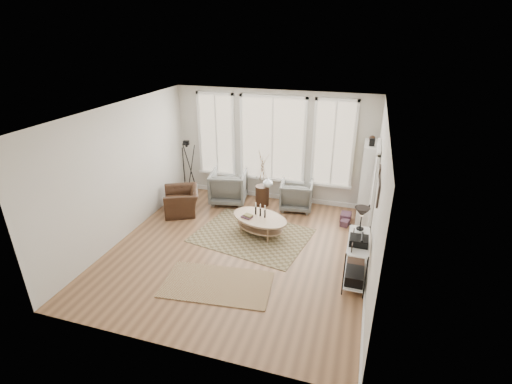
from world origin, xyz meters
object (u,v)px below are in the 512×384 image
(armchair_left, at_px, (229,187))
(armchair_right, at_px, (296,195))
(bookcase, at_px, (367,182))
(side_table, at_px, (262,180))
(low_shelf, at_px, (357,255))
(coffee_table, at_px, (259,221))
(accent_chair, at_px, (182,201))

(armchair_left, xyz_separation_m, armchair_right, (1.80, 0.13, -0.06))
(bookcase, distance_m, side_table, 2.57)
(low_shelf, height_order, coffee_table, low_shelf)
(bookcase, xyz_separation_m, armchair_left, (-3.47, -0.07, -0.53))
(armchair_right, xyz_separation_m, side_table, (-0.89, -0.06, 0.35))
(armchair_left, bearing_deg, coffee_table, 121.55)
(bookcase, distance_m, armchair_left, 3.51)
(accent_chair, bearing_deg, side_table, 91.13)
(low_shelf, xyz_separation_m, accent_chair, (-4.32, 1.53, -0.20))
(bookcase, bearing_deg, side_table, -179.89)
(coffee_table, distance_m, side_table, 1.54)
(bookcase, height_order, accent_chair, bookcase)
(accent_chair, bearing_deg, bookcase, 75.46)
(bookcase, relative_size, coffee_table, 1.35)
(coffee_table, height_order, side_table, side_table)
(bookcase, bearing_deg, accent_chair, -167.29)
(low_shelf, height_order, armchair_left, low_shelf)
(coffee_table, bearing_deg, low_shelf, -26.37)
(armchair_left, bearing_deg, side_table, 173.57)
(armchair_left, distance_m, side_table, 0.96)
(bookcase, xyz_separation_m, low_shelf, (-0.06, -2.52, -0.44))
(armchair_right, distance_m, side_table, 0.96)
(bookcase, xyz_separation_m, accent_chair, (-4.37, -0.99, -0.65))
(bookcase, height_order, coffee_table, bookcase)
(armchair_right, distance_m, accent_chair, 2.90)
(armchair_left, height_order, accent_chair, armchair_left)
(bookcase, relative_size, side_table, 1.38)
(coffee_table, bearing_deg, armchair_right, 70.02)
(bookcase, bearing_deg, low_shelf, -91.28)
(low_shelf, xyz_separation_m, armchair_right, (-1.61, 2.57, -0.14))
(armchair_left, relative_size, armchair_right, 1.16)
(coffee_table, relative_size, armchair_right, 1.88)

